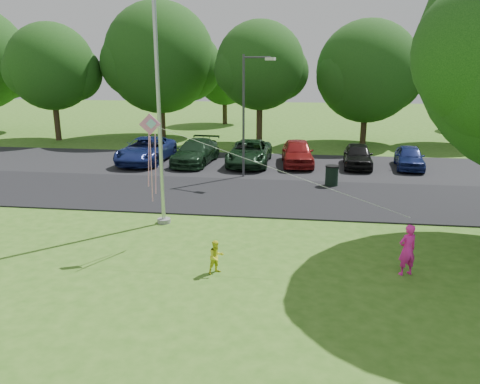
# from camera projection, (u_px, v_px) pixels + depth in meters

# --- Properties ---
(ground) EXTENTS (120.00, 120.00, 0.00)m
(ground) POSITION_uv_depth(u_px,v_px,m) (237.00, 290.00, 12.49)
(ground) COLOR #3B6F1D
(ground) RESTS_ON ground
(park_road) EXTENTS (60.00, 6.00, 0.06)m
(park_road) POSITION_uv_depth(u_px,v_px,m) (265.00, 196.00, 21.07)
(park_road) COLOR black
(park_road) RESTS_ON ground
(parking_strip) EXTENTS (42.00, 7.00, 0.06)m
(parking_strip) POSITION_uv_depth(u_px,v_px,m) (274.00, 166.00, 27.27)
(parking_strip) COLOR black
(parking_strip) RESTS_ON ground
(flagpole) EXTENTS (0.50, 0.50, 10.00)m
(flagpole) POSITION_uv_depth(u_px,v_px,m) (159.00, 112.00, 16.58)
(flagpole) COLOR #B7BABF
(flagpole) RESTS_ON ground
(street_lamp) EXTENTS (1.68, 0.78, 6.24)m
(street_lamp) POSITION_uv_depth(u_px,v_px,m) (248.00, 106.00, 23.49)
(street_lamp) COLOR #3F3F44
(street_lamp) RESTS_ON ground
(trash_can) EXTENTS (0.66, 0.66, 1.04)m
(trash_can) POSITION_uv_depth(u_px,v_px,m) (332.00, 176.00, 22.70)
(trash_can) COLOR black
(trash_can) RESTS_ON ground
(tree_row) EXTENTS (64.35, 11.94, 10.88)m
(tree_row) POSITION_uv_depth(u_px,v_px,m) (305.00, 64.00, 33.86)
(tree_row) COLOR #332316
(tree_row) RESTS_ON ground
(horizon_trees) EXTENTS (77.46, 7.20, 7.02)m
(horizon_trees) POSITION_uv_depth(u_px,v_px,m) (332.00, 79.00, 43.13)
(horizon_trees) COLOR #332316
(horizon_trees) RESTS_ON ground
(parked_cars) EXTENTS (17.49, 5.41, 1.47)m
(parked_cars) POSITION_uv_depth(u_px,v_px,m) (246.00, 153.00, 27.29)
(parked_cars) COLOR navy
(parked_cars) RESTS_ON ground
(woman) EXTENTS (0.65, 0.56, 1.52)m
(woman) POSITION_uv_depth(u_px,v_px,m) (407.00, 250.00, 13.21)
(woman) COLOR #FF21A8
(woman) RESTS_ON ground
(child_yellow) EXTENTS (0.61, 0.60, 0.99)m
(child_yellow) POSITION_uv_depth(u_px,v_px,m) (216.00, 257.00, 13.38)
(child_yellow) COLOR yellow
(child_yellow) RESTS_ON ground
(kite) EXTENTS (8.06, 1.37, 2.89)m
(kite) POSITION_uv_depth(u_px,v_px,m) (156.00, 139.00, 14.43)
(kite) COLOR pink
(kite) RESTS_ON ground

